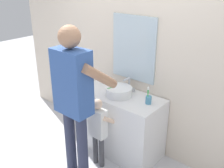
% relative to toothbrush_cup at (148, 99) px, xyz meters
% --- Properties ---
extents(ground_plane, '(14.00, 14.00, 0.00)m').
position_rel_toothbrush_cup_xyz_m(ground_plane, '(-0.40, -0.33, -0.87)').
color(ground_plane, silver).
extents(back_wall, '(4.40, 0.10, 2.70)m').
position_rel_toothbrush_cup_xyz_m(back_wall, '(-0.40, 0.29, 0.48)').
color(back_wall, beige).
rests_on(back_wall, ground).
extents(vanity_cabinet, '(1.12, 0.54, 0.82)m').
position_rel_toothbrush_cup_xyz_m(vanity_cabinet, '(-0.40, -0.03, -0.46)').
color(vanity_cabinet, white).
rests_on(vanity_cabinet, ground).
extents(sink_basin, '(0.33, 0.33, 0.11)m').
position_rel_toothbrush_cup_xyz_m(sink_basin, '(-0.40, -0.05, 0.00)').
color(sink_basin, white).
rests_on(sink_basin, vanity_cabinet).
extents(faucet, '(0.18, 0.14, 0.18)m').
position_rel_toothbrush_cup_xyz_m(faucet, '(-0.40, 0.15, 0.03)').
color(faucet, '#B7BABF').
rests_on(faucet, vanity_cabinet).
extents(toothbrush_cup, '(0.07, 0.07, 0.21)m').
position_rel_toothbrush_cup_xyz_m(toothbrush_cup, '(0.00, 0.00, 0.00)').
color(toothbrush_cup, '#4C8EB2').
rests_on(toothbrush_cup, vanity_cabinet).
extents(child_toddler, '(0.28, 0.28, 0.91)m').
position_rel_toothbrush_cup_xyz_m(child_toddler, '(-0.40, -0.43, -0.33)').
color(child_toddler, '#47474C').
rests_on(child_toddler, ground).
extents(adult_parent, '(0.55, 0.58, 1.78)m').
position_rel_toothbrush_cup_xyz_m(adult_parent, '(-0.51, -0.68, 0.19)').
color(adult_parent, '#2D334C').
rests_on(adult_parent, ground).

